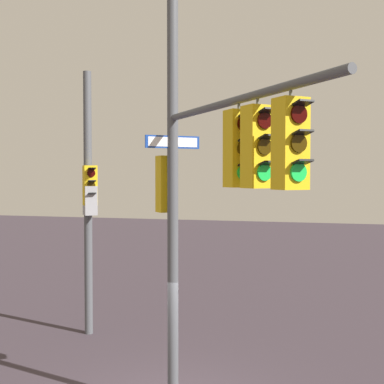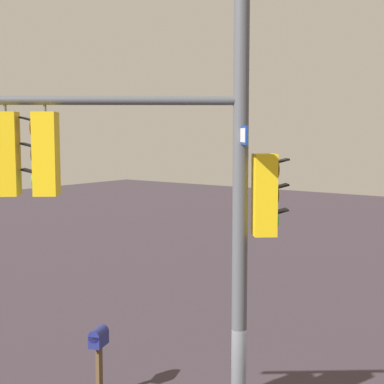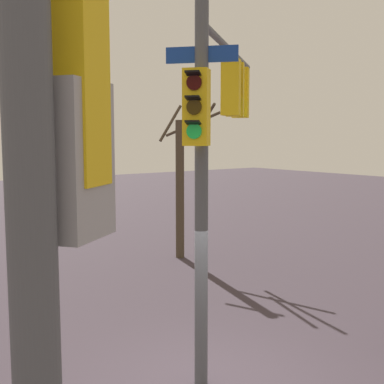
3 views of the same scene
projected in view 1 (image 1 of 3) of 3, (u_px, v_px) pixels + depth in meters
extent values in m
cylinder|color=#4C4F54|center=(173.00, 160.00, 9.65)|extent=(0.21, 0.21, 9.63)
cylinder|color=#4C4F54|center=(235.00, 101.00, 7.37)|extent=(3.17, 3.92, 0.12)
cube|color=yellow|center=(239.00, 149.00, 7.29)|extent=(0.47, 0.46, 1.10)
cylinder|color=#2F0403|center=(245.00, 124.00, 7.13)|extent=(0.19, 0.16, 0.22)
cube|color=black|center=(247.00, 115.00, 7.05)|extent=(0.26, 0.26, 0.06)
cylinder|color=#352504|center=(244.00, 148.00, 7.14)|extent=(0.19, 0.16, 0.22)
cube|color=black|center=(247.00, 139.00, 7.06)|extent=(0.26, 0.26, 0.06)
cylinder|color=#19D147|center=(244.00, 173.00, 7.15)|extent=(0.19, 0.16, 0.22)
cube|color=black|center=(247.00, 164.00, 7.08)|extent=(0.26, 0.26, 0.06)
cylinder|color=#4C4F54|center=(239.00, 105.00, 7.27)|extent=(0.04, 0.04, 0.15)
cube|color=yellow|center=(257.00, 147.00, 6.81)|extent=(0.47, 0.46, 1.10)
cylinder|color=#2F0403|center=(265.00, 120.00, 6.66)|extent=(0.18, 0.17, 0.22)
cube|color=black|center=(268.00, 110.00, 6.58)|extent=(0.26, 0.26, 0.06)
cylinder|color=#352504|center=(265.00, 146.00, 6.67)|extent=(0.18, 0.17, 0.22)
cube|color=black|center=(268.00, 137.00, 6.60)|extent=(0.26, 0.26, 0.06)
cylinder|color=#19D147|center=(265.00, 172.00, 6.68)|extent=(0.18, 0.17, 0.22)
cube|color=black|center=(268.00, 163.00, 6.61)|extent=(0.26, 0.26, 0.06)
cylinder|color=#4C4F54|center=(258.00, 100.00, 6.79)|extent=(0.04, 0.04, 0.15)
cube|color=yellow|center=(290.00, 144.00, 6.12)|extent=(0.47, 0.46, 1.10)
cylinder|color=#2F0403|center=(299.00, 114.00, 5.96)|extent=(0.19, 0.16, 0.22)
cube|color=black|center=(303.00, 103.00, 5.88)|extent=(0.26, 0.26, 0.06)
cylinder|color=#352504|center=(299.00, 143.00, 5.97)|extent=(0.19, 0.16, 0.22)
cube|color=black|center=(303.00, 132.00, 5.90)|extent=(0.26, 0.26, 0.06)
cylinder|color=#19D147|center=(299.00, 172.00, 5.98)|extent=(0.19, 0.16, 0.22)
cube|color=black|center=(303.00, 162.00, 5.91)|extent=(0.26, 0.26, 0.06)
cylinder|color=#4C4F54|center=(291.00, 91.00, 6.10)|extent=(0.04, 0.04, 0.15)
cube|color=yellow|center=(167.00, 184.00, 9.97)|extent=(0.47, 0.46, 1.10)
cylinder|color=#2F0403|center=(163.00, 167.00, 10.10)|extent=(0.19, 0.16, 0.22)
cube|color=black|center=(162.00, 161.00, 10.17)|extent=(0.26, 0.26, 0.06)
cylinder|color=#352504|center=(164.00, 184.00, 10.11)|extent=(0.19, 0.16, 0.22)
cube|color=black|center=(162.00, 178.00, 10.18)|extent=(0.26, 0.26, 0.06)
cylinder|color=#19D147|center=(164.00, 201.00, 10.13)|extent=(0.19, 0.16, 0.22)
cube|color=black|center=(162.00, 195.00, 10.19)|extent=(0.26, 0.26, 0.06)
cube|color=navy|center=(173.00, 142.00, 9.64)|extent=(0.86, 0.73, 0.24)
cube|color=white|center=(173.00, 142.00, 9.62)|extent=(0.77, 0.65, 0.18)
cylinder|color=#4C4F54|center=(88.00, 203.00, 14.46)|extent=(0.23, 0.23, 7.44)
cube|color=#99999E|center=(90.00, 201.00, 14.16)|extent=(0.52, 0.54, 0.80)
cube|color=yellow|center=(90.00, 185.00, 14.13)|extent=(0.47, 0.46, 1.10)
cylinder|color=#2F0403|center=(91.00, 173.00, 13.97)|extent=(0.19, 0.16, 0.22)
cube|color=black|center=(92.00, 169.00, 13.90)|extent=(0.26, 0.26, 0.06)
cylinder|color=#352504|center=(91.00, 185.00, 13.98)|extent=(0.19, 0.16, 0.22)
cube|color=black|center=(92.00, 181.00, 13.91)|extent=(0.26, 0.26, 0.06)
cylinder|color=#19D147|center=(91.00, 198.00, 13.99)|extent=(0.19, 0.16, 0.22)
cube|color=black|center=(92.00, 194.00, 13.92)|extent=(0.26, 0.26, 0.06)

